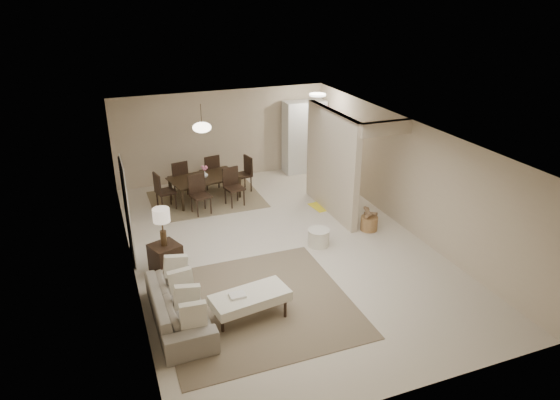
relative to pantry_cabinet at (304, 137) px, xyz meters
name	(u,v)px	position (x,y,z in m)	size (l,w,h in m)	color
floor	(279,246)	(-2.35, -4.15, -1.05)	(9.00, 9.00, 0.00)	beige
ceiling	(279,132)	(-2.35, -4.15, 1.45)	(9.00, 9.00, 0.00)	white
back_wall	(222,135)	(-2.35, 0.35, 0.20)	(6.00, 6.00, 0.00)	#C1AD92
left_wall	(127,214)	(-5.35, -4.15, 0.20)	(9.00, 9.00, 0.00)	#C1AD92
right_wall	(405,174)	(0.65, -4.15, 0.20)	(9.00, 9.00, 0.00)	#C1AD92
partition	(332,163)	(-0.55, -2.90, 0.20)	(0.15, 2.50, 2.50)	#C1AD92
doorway	(127,213)	(-5.32, -3.55, -0.03)	(0.04, 0.90, 2.04)	black
pantry_cabinet	(304,137)	(0.00, 0.00, 0.00)	(1.20, 0.55, 2.10)	silver
flush_light	(318,95)	(-0.05, -0.95, 1.41)	(0.44, 0.44, 0.05)	white
living_rug	(256,304)	(-3.48, -5.98, -1.04)	(3.20, 3.20, 0.01)	brown
sofa	(179,306)	(-4.80, -5.98, -0.75)	(0.82, 2.09, 0.61)	gray
ottoman_bench	(250,298)	(-3.68, -6.28, -0.68)	(1.36, 0.78, 0.46)	beige
side_table	(166,258)	(-4.75, -4.29, -0.77)	(0.51, 0.51, 0.56)	black
table_lamp	(162,218)	(-4.75, -4.29, 0.07)	(0.32, 0.32, 0.76)	#4A3520
round_pouf	(319,238)	(-1.55, -4.40, -0.87)	(0.47, 0.47, 0.36)	beige
wicker_basket	(369,223)	(-0.17, -4.15, -0.89)	(0.38, 0.38, 0.33)	brown
dining_rug	(206,199)	(-3.22, -1.12, -1.04)	(2.80, 2.10, 0.01)	#766449
dining_table	(206,189)	(-3.22, -1.12, -0.74)	(1.75, 0.98, 0.62)	black
dining_chairs	(205,182)	(-3.22, -1.12, -0.57)	(2.60, 2.09, 0.96)	black
vase	(205,174)	(-3.22, -1.12, -0.35)	(0.16, 0.16, 0.16)	white
yellow_mat	(330,205)	(-0.37, -2.57, -1.04)	(0.98, 0.60, 0.01)	yellow
pendant_light	(202,127)	(-3.22, -1.12, 0.87)	(0.46, 0.46, 0.71)	#4A3520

